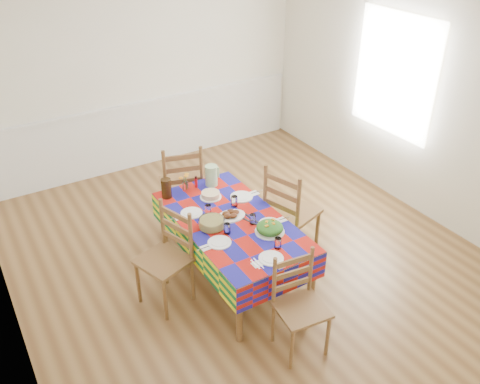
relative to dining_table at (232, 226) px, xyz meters
The scene contains 23 objects.
room 0.84m from the dining_table, 40.62° to the left, with size 4.58×5.08×2.78m.
wainscot 2.73m from the dining_table, 84.29° to the left, with size 4.41×0.06×0.92m.
window_right 2.71m from the dining_table, 12.03° to the left, with size 1.40×1.40×0.00m, color white.
dining_table is the anchor object (origin of this frame).
setting_near_head 0.65m from the dining_table, 87.16° to the right, with size 0.35×0.23×0.10m.
setting_left_near 0.34m from the dining_table, 136.25° to the right, with size 0.39×0.23×0.10m.
setting_left_far 0.36m from the dining_table, 131.23° to the left, with size 0.39×0.23×0.10m.
setting_right_near 0.32m from the dining_table, 42.95° to the right, with size 0.39×0.23×0.10m.
setting_right_far 0.37m from the dining_table, 47.06° to the left, with size 0.44×0.25×0.11m.
meat_platter 0.11m from the dining_table, 69.57° to the left, with size 0.29×0.21×0.06m.
salad_platter 0.42m from the dining_table, 60.62° to the right, with size 0.27×0.27×0.11m.
pasta_bowl 0.25m from the dining_table, behind, with size 0.24×0.24×0.09m.
cake 0.47m from the dining_table, 86.94° to the left, with size 0.22×0.22×0.06m.
serving_utensils 0.21m from the dining_table, 35.97° to the right, with size 0.13×0.29×0.01m.
flower_vase 0.74m from the dining_table, 100.86° to the left, with size 0.13×0.10×0.20m.
hot_sauce 0.74m from the dining_table, 90.31° to the left, with size 0.03×0.03×0.13m, color red.
green_pitcher 0.73m from the dining_table, 77.09° to the left, with size 0.13×0.13×0.22m, color #9BC48A.
tea_pitcher 0.80m from the dining_table, 116.48° to the left, with size 0.10×0.10×0.20m, color black.
name_card 0.82m from the dining_table, 90.19° to the right, with size 0.07×0.02×0.02m, color white.
chair_near 1.08m from the dining_table, 89.74° to the right, with size 0.44×0.42×0.89m.
chair_far 1.07m from the dining_table, 90.71° to the left, with size 0.56×0.55×1.04m.
chair_left 0.68m from the dining_table, behind, with size 0.52×0.53×0.96m.
chair_right 0.67m from the dining_table, ahead, with size 0.57×0.58×1.06m.
Camera 1 is at (-2.26, -3.66, 3.35)m, focal length 38.00 mm.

